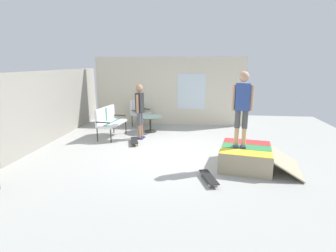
{
  "coord_description": "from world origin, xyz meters",
  "views": [
    {
      "loc": [
        -6.95,
        -0.76,
        2.46
      ],
      "look_at": [
        0.41,
        0.14,
        0.7
      ],
      "focal_mm": 28.63,
      "sensor_mm": 36.0,
      "label": 1
    }
  ],
  "objects_px": {
    "skate_ramp": "(247,157)",
    "skateboard_by_bench": "(134,141)",
    "patio_bench": "(109,119)",
    "skateboard_spare": "(209,177)",
    "patio_table": "(150,121)",
    "person_skater": "(242,104)",
    "patio_chair_near_house": "(139,110)",
    "person_watching": "(140,107)"
  },
  "relations": [
    {
      "from": "patio_bench",
      "to": "person_watching",
      "type": "xyz_separation_m",
      "value": [
        -0.05,
        -1.08,
        0.44
      ]
    },
    {
      "from": "patio_chair_near_house",
      "to": "skateboard_by_bench",
      "type": "bearing_deg",
      "value": -170.34
    },
    {
      "from": "person_watching",
      "to": "skateboard_spare",
      "type": "height_order",
      "value": "person_watching"
    },
    {
      "from": "patio_table",
      "to": "person_watching",
      "type": "height_order",
      "value": "person_watching"
    },
    {
      "from": "skate_ramp",
      "to": "patio_chair_near_house",
      "type": "bearing_deg",
      "value": 41.99
    },
    {
      "from": "patio_bench",
      "to": "skateboard_spare",
      "type": "relative_size",
      "value": 1.59
    },
    {
      "from": "skateboard_spare",
      "to": "person_watching",
      "type": "bearing_deg",
      "value": 35.38
    },
    {
      "from": "skate_ramp",
      "to": "patio_table",
      "type": "bearing_deg",
      "value": 43.88
    },
    {
      "from": "patio_bench",
      "to": "skateboard_by_bench",
      "type": "relative_size",
      "value": 1.59
    },
    {
      "from": "patio_chair_near_house",
      "to": "skate_ramp",
      "type": "bearing_deg",
      "value": -138.01
    },
    {
      "from": "person_watching",
      "to": "skate_ramp",
      "type": "bearing_deg",
      "value": -124.34
    },
    {
      "from": "patio_chair_near_house",
      "to": "skateboard_by_bench",
      "type": "xyz_separation_m",
      "value": [
        -2.43,
        -0.41,
        -0.53
      ]
    },
    {
      "from": "patio_chair_near_house",
      "to": "patio_table",
      "type": "relative_size",
      "value": 1.13
    },
    {
      "from": "patio_chair_near_house",
      "to": "skateboard_by_bench",
      "type": "distance_m",
      "value": 2.52
    },
    {
      "from": "skateboard_by_bench",
      "to": "skate_ramp",
      "type": "bearing_deg",
      "value": -116.07
    },
    {
      "from": "skateboard_spare",
      "to": "person_skater",
      "type": "bearing_deg",
      "value": -39.31
    },
    {
      "from": "skate_ramp",
      "to": "patio_chair_near_house",
      "type": "height_order",
      "value": "patio_chair_near_house"
    },
    {
      "from": "skate_ramp",
      "to": "person_watching",
      "type": "bearing_deg",
      "value": 55.66
    },
    {
      "from": "patio_bench",
      "to": "patio_chair_near_house",
      "type": "relative_size",
      "value": 1.29
    },
    {
      "from": "skate_ramp",
      "to": "skateboard_spare",
      "type": "bearing_deg",
      "value": 135.16
    },
    {
      "from": "patio_table",
      "to": "person_skater",
      "type": "distance_m",
      "value": 4.28
    },
    {
      "from": "patio_chair_near_house",
      "to": "skateboard_spare",
      "type": "xyz_separation_m",
      "value": [
        -4.91,
        -2.65,
        -0.53
      ]
    },
    {
      "from": "person_watching",
      "to": "skateboard_spare",
      "type": "relative_size",
      "value": 2.17
    },
    {
      "from": "patio_chair_near_house",
      "to": "patio_table",
      "type": "bearing_deg",
      "value": -145.09
    },
    {
      "from": "patio_bench",
      "to": "person_skater",
      "type": "distance_m",
      "value": 4.65
    },
    {
      "from": "person_skater",
      "to": "person_watching",
      "type": "bearing_deg",
      "value": 53.4
    },
    {
      "from": "skate_ramp",
      "to": "person_skater",
      "type": "xyz_separation_m",
      "value": [
        -0.04,
        0.2,
        1.3
      ]
    },
    {
      "from": "patio_chair_near_house",
      "to": "person_skater",
      "type": "xyz_separation_m",
      "value": [
        -4.02,
        -3.38,
        0.93
      ]
    },
    {
      "from": "patio_table",
      "to": "skateboard_by_bench",
      "type": "distance_m",
      "value": 1.55
    },
    {
      "from": "skateboard_by_bench",
      "to": "patio_bench",
      "type": "bearing_deg",
      "value": 58.68
    },
    {
      "from": "patio_bench",
      "to": "skateboard_by_bench",
      "type": "height_order",
      "value": "patio_bench"
    },
    {
      "from": "patio_table",
      "to": "skateboard_spare",
      "type": "height_order",
      "value": "patio_table"
    },
    {
      "from": "skate_ramp",
      "to": "skateboard_by_bench",
      "type": "distance_m",
      "value": 3.53
    },
    {
      "from": "person_watching",
      "to": "person_skater",
      "type": "distance_m",
      "value": 3.65
    },
    {
      "from": "person_skater",
      "to": "patio_bench",
      "type": "bearing_deg",
      "value": 61.05
    },
    {
      "from": "patio_bench",
      "to": "person_skater",
      "type": "xyz_separation_m",
      "value": [
        -2.2,
        -3.98,
        0.93
      ]
    },
    {
      "from": "patio_table",
      "to": "skate_ramp",
      "type": "bearing_deg",
      "value": -136.12
    },
    {
      "from": "patio_bench",
      "to": "patio_chair_near_house",
      "type": "xyz_separation_m",
      "value": [
        1.81,
        -0.6,
        -0.0
      ]
    },
    {
      "from": "skate_ramp",
      "to": "patio_table",
      "type": "relative_size",
      "value": 2.25
    },
    {
      "from": "skate_ramp",
      "to": "person_watching",
      "type": "relative_size",
      "value": 1.14
    },
    {
      "from": "person_watching",
      "to": "skateboard_by_bench",
      "type": "relative_size",
      "value": 2.17
    },
    {
      "from": "patio_chair_near_house",
      "to": "patio_bench",
      "type": "bearing_deg",
      "value": 161.77
    }
  ]
}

